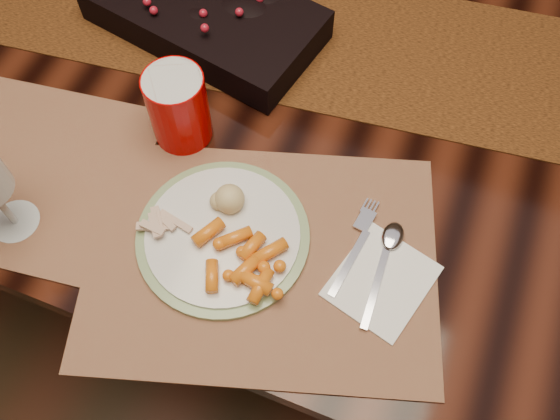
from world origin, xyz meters
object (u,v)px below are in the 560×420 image
at_px(placemat_main, 262,259).
at_px(mashed_potatoes, 234,192).
at_px(napkin, 382,281).
at_px(centerpiece, 204,11).
at_px(dining_table, 312,193).
at_px(dinner_plate, 223,236).
at_px(baby_carrots, 234,258).
at_px(red_cup, 178,108).
at_px(turkey_shreds, 162,225).

relative_size(placemat_main, mashed_potatoes, 6.71).
height_order(mashed_potatoes, napkin, mashed_potatoes).
xyz_separation_m(centerpiece, mashed_potatoes, (0.19, -0.30, -0.00)).
relative_size(centerpiece, napkin, 2.88).
relative_size(centerpiece, placemat_main, 0.80).
bearing_deg(mashed_potatoes, placemat_main, -43.90).
bearing_deg(centerpiece, napkin, -39.17).
bearing_deg(dining_table, napkin, -57.74).
relative_size(centerpiece, dinner_plate, 1.59).
bearing_deg(mashed_potatoes, baby_carrots, -66.50).
distance_m(mashed_potatoes, napkin, 0.24).
bearing_deg(baby_carrots, placemat_main, 39.06).
xyz_separation_m(mashed_potatoes, napkin, (0.23, -0.04, -0.03)).
height_order(mashed_potatoes, red_cup, red_cup).
bearing_deg(turkey_shreds, centerpiece, 106.28).
height_order(placemat_main, red_cup, red_cup).
distance_m(placemat_main, turkey_shreds, 0.15).
bearing_deg(dinner_plate, dining_table, 84.03).
distance_m(placemat_main, dinner_plate, 0.06).
height_order(baby_carrots, turkey_shreds, baby_carrots).
xyz_separation_m(placemat_main, baby_carrots, (-0.03, -0.02, 0.03)).
distance_m(dining_table, dinner_plate, 0.51).
relative_size(placemat_main, dinner_plate, 1.98).
bearing_deg(placemat_main, dinner_plate, 154.21).
xyz_separation_m(dinner_plate, mashed_potatoes, (-0.01, 0.06, 0.03)).
bearing_deg(centerpiece, red_cup, -74.20).
distance_m(centerpiece, placemat_main, 0.45).
distance_m(placemat_main, baby_carrots, 0.05).
xyz_separation_m(placemat_main, red_cup, (-0.19, 0.15, 0.06)).
distance_m(dining_table, mashed_potatoes, 0.50).
relative_size(mashed_potatoes, napkin, 0.53).
relative_size(turkey_shreds, red_cup, 0.60).
xyz_separation_m(dinner_plate, baby_carrots, (0.03, -0.03, 0.02)).
bearing_deg(baby_carrots, dinner_plate, 134.92).
xyz_separation_m(turkey_shreds, napkin, (0.31, 0.04, -0.02)).
bearing_deg(centerpiece, mashed_potatoes, -58.48).
relative_size(baby_carrots, red_cup, 0.99).
relative_size(dining_table, baby_carrots, 14.75).
distance_m(mashed_potatoes, turkey_shreds, 0.11).
bearing_deg(dinner_plate, red_cup, 132.16).
bearing_deg(placemat_main, napkin, -7.93).
height_order(centerpiece, red_cup, red_cup).
bearing_deg(napkin, turkey_shreds, -157.19).
distance_m(dinner_plate, baby_carrots, 0.05).
relative_size(dinner_plate, red_cup, 1.99).
bearing_deg(dining_table, dinner_plate, -95.97).
height_order(dining_table, placemat_main, placemat_main).
relative_size(turkey_shreds, napkin, 0.54).
bearing_deg(dining_table, placemat_main, -85.10).
height_order(dining_table, red_cup, red_cup).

